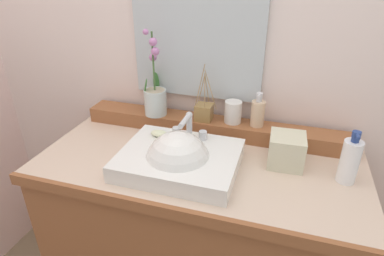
# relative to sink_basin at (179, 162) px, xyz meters

# --- Properties ---
(wall_back) EXTENTS (3.21, 0.20, 2.62)m
(wall_back) POSITION_rel_sink_basin_xyz_m (0.06, 0.49, 0.39)
(wall_back) COLOR silver
(wall_back) RESTS_ON ground
(vanity_cabinet) EXTENTS (1.27, 0.61, 0.90)m
(vanity_cabinet) POSITION_rel_sink_basin_xyz_m (0.06, 0.08, -0.47)
(vanity_cabinet) COLOR #935631
(vanity_cabinet) RESTS_ON ground
(back_ledge) EXTENTS (1.19, 0.12, 0.07)m
(back_ledge) POSITION_rel_sink_basin_xyz_m (0.06, 0.31, 0.00)
(back_ledge) COLOR #935631
(back_ledge) RESTS_ON vanity_cabinet
(sink_basin) EXTENTS (0.44, 0.35, 0.27)m
(sink_basin) POSITION_rel_sink_basin_xyz_m (0.00, 0.00, 0.00)
(sink_basin) COLOR white
(sink_basin) RESTS_ON vanity_cabinet
(soap_bar) EXTENTS (0.07, 0.04, 0.02)m
(soap_bar) POSITION_rel_sink_basin_xyz_m (-0.12, 0.11, 0.05)
(soap_bar) COLOR beige
(soap_bar) RESTS_ON sink_basin
(potted_plant) EXTENTS (0.11, 0.12, 0.38)m
(potted_plant) POSITION_rel_sink_basin_xyz_m (-0.21, 0.29, 0.13)
(potted_plant) COLOR silver
(potted_plant) RESTS_ON back_ledge
(soap_dispenser) EXTENTS (0.06, 0.06, 0.15)m
(soap_dispenser) POSITION_rel_sink_basin_xyz_m (0.25, 0.31, 0.10)
(soap_dispenser) COLOR beige
(soap_dispenser) RESTS_ON back_ledge
(tumbler_cup) EXTENTS (0.07, 0.07, 0.10)m
(tumbler_cup) POSITION_rel_sink_basin_xyz_m (0.14, 0.31, 0.09)
(tumbler_cup) COLOR silver
(tumbler_cup) RESTS_ON back_ledge
(reed_diffuser) EXTENTS (0.10, 0.08, 0.25)m
(reed_diffuser) POSITION_rel_sink_basin_xyz_m (0.01, 0.30, 0.08)
(reed_diffuser) COLOR olive
(reed_diffuser) RESTS_ON back_ledge
(lotion_bottle) EXTENTS (0.06, 0.07, 0.20)m
(lotion_bottle) POSITION_rel_sink_basin_xyz_m (0.59, 0.10, 0.05)
(lotion_bottle) COLOR white
(lotion_bottle) RESTS_ON vanity_cabinet
(tissue_box) EXTENTS (0.14, 0.14, 0.12)m
(tissue_box) POSITION_rel_sink_basin_xyz_m (0.38, 0.15, 0.03)
(tissue_box) COLOR beige
(tissue_box) RESTS_ON vanity_cabinet
(mirror) EXTENTS (0.57, 0.02, 0.61)m
(mirror) POSITION_rel_sink_basin_xyz_m (-0.04, 0.38, 0.42)
(mirror) COLOR silver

